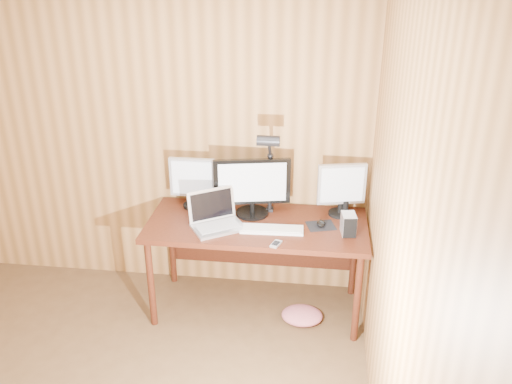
% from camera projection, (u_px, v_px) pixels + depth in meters
% --- Properties ---
extents(room_shell, '(4.00, 4.00, 4.00)m').
position_uv_depth(room_shell, '(1.00, 282.00, 2.37)').
color(room_shell, brown).
rests_on(room_shell, ground).
extents(desk, '(1.60, 0.70, 0.75)m').
position_uv_depth(desk, '(258.00, 233.00, 4.06)').
color(desk, '#40190D').
rests_on(desk, floor).
extents(monitor_center, '(0.56, 0.25, 0.44)m').
position_uv_depth(monitor_center, '(252.00, 186.00, 3.98)').
color(monitor_center, black).
rests_on(monitor_center, desk).
extents(monitor_left, '(0.35, 0.17, 0.40)m').
position_uv_depth(monitor_left, '(193.00, 181.00, 4.11)').
color(monitor_left, black).
rests_on(monitor_left, desk).
extents(monitor_right, '(0.36, 0.17, 0.41)m').
position_uv_depth(monitor_right, '(341.00, 188.00, 3.98)').
color(monitor_right, black).
rests_on(monitor_right, desk).
extents(laptop, '(0.44, 0.42, 0.25)m').
position_uv_depth(laptop, '(215.00, 218.00, 3.88)').
color(laptop, silver).
rests_on(laptop, desk).
extents(keyboard, '(0.45, 0.15, 0.02)m').
position_uv_depth(keyboard, '(272.00, 229.00, 3.83)').
color(keyboard, white).
rests_on(keyboard, desk).
extents(mousepad, '(0.23, 0.21, 0.00)m').
position_uv_depth(mousepad, '(321.00, 226.00, 3.90)').
color(mousepad, black).
rests_on(mousepad, desk).
extents(mouse, '(0.09, 0.12, 0.04)m').
position_uv_depth(mouse, '(321.00, 223.00, 3.89)').
color(mouse, black).
rests_on(mouse, mousepad).
extents(hard_drive, '(0.11, 0.15, 0.15)m').
position_uv_depth(hard_drive, '(348.00, 224.00, 3.77)').
color(hard_drive, silver).
rests_on(hard_drive, desk).
extents(phone, '(0.08, 0.11, 0.01)m').
position_uv_depth(phone, '(276.00, 244.00, 3.65)').
color(phone, silver).
rests_on(phone, desk).
extents(speaker, '(0.05, 0.05, 0.12)m').
position_uv_depth(speaker, '(345.00, 207.00, 4.04)').
color(speaker, black).
rests_on(speaker, desk).
extents(desk_lamp, '(0.16, 0.23, 0.69)m').
position_uv_depth(desk_lamp, '(269.00, 162.00, 3.88)').
color(desk_lamp, black).
rests_on(desk_lamp, desk).
extents(fabric_pile, '(0.31, 0.25, 0.10)m').
position_uv_depth(fabric_pile, '(302.00, 315.00, 4.08)').
color(fabric_pile, '#C55F69').
rests_on(fabric_pile, floor).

